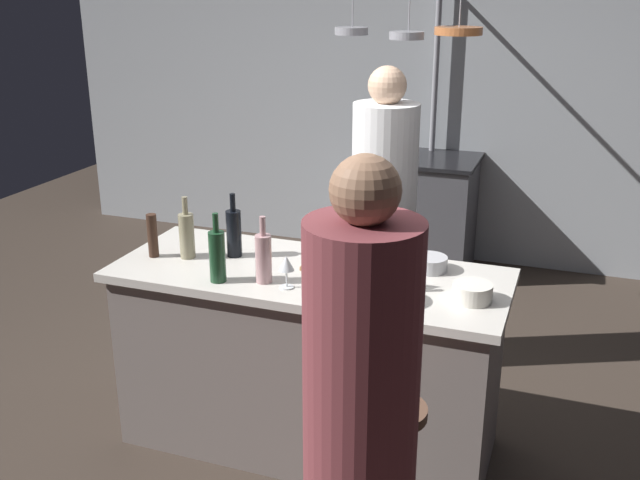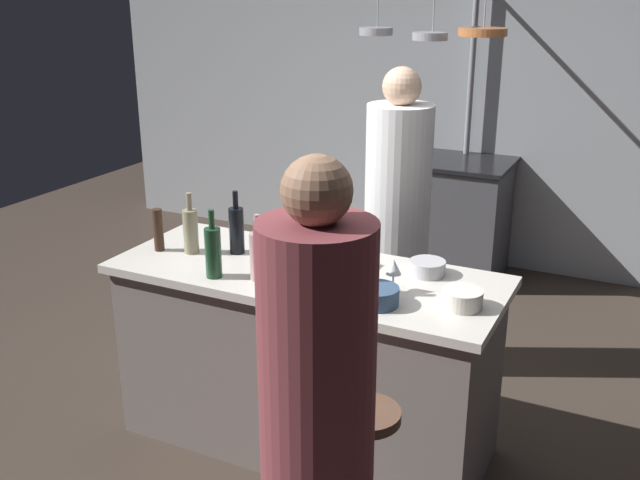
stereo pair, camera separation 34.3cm
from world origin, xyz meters
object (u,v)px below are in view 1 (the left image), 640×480
(wine_bottle_amber, at_px, (351,266))
(wine_bottle_dark, at_px, (234,232))
(wine_bottle_rose, at_px, (263,257))
(mixing_bowl_steel, at_px, (429,263))
(wine_bottle_white, at_px, (187,235))
(mixing_bowl_ceramic, at_px, (472,292))
(bar_stool_right, at_px, (390,477))
(mixing_bowl_blue, at_px, (388,293))
(stove_range, at_px, (422,214))
(pepper_mill, at_px, (153,236))
(wine_glass_by_chef, at_px, (402,265))
(chef, at_px, (383,232))
(cutting_board, at_px, (341,265))
(wine_glass_near_right_guest, at_px, (286,265))
(wine_bottle_green, at_px, (217,255))
(guest_right, at_px, (360,438))

(wine_bottle_amber, height_order, wine_bottle_dark, wine_bottle_amber)
(wine_bottle_rose, xyz_separation_m, mixing_bowl_steel, (0.65, 0.38, -0.08))
(wine_bottle_white, relative_size, wine_bottle_rose, 1.00)
(mixing_bowl_ceramic, bearing_deg, bar_stool_right, -108.86)
(mixing_bowl_blue, bearing_deg, mixing_bowl_steel, 77.97)
(stove_range, distance_m, wine_bottle_rose, 2.70)
(pepper_mill, relative_size, mixing_bowl_steel, 1.29)
(pepper_mill, xyz_separation_m, wine_glass_by_chef, (1.20, 0.03, 0.00))
(stove_range, bearing_deg, pepper_mill, -106.79)
(chef, distance_m, cutting_board, 0.84)
(bar_stool_right, bearing_deg, wine_glass_near_right_guest, 144.69)
(bar_stool_right, relative_size, wine_bottle_green, 2.18)
(mixing_bowl_ceramic, xyz_separation_m, mixing_bowl_blue, (-0.32, -0.13, 0.00))
(mixing_bowl_ceramic, bearing_deg, wine_bottle_dark, 173.16)
(stove_range, distance_m, mixing_bowl_steel, 2.36)
(stove_range, bearing_deg, wine_glass_near_right_guest, -90.47)
(wine_bottle_amber, bearing_deg, wine_glass_by_chef, 34.59)
(wine_bottle_amber, bearing_deg, stove_range, 95.59)
(wine_bottle_rose, relative_size, mixing_bowl_steel, 1.84)
(mixing_bowl_steel, bearing_deg, wine_bottle_white, -168.31)
(wine_bottle_green, distance_m, wine_glass_by_chef, 0.80)
(wine_bottle_dark, bearing_deg, cutting_board, 4.15)
(chef, height_order, wine_bottle_rose, chef)
(wine_bottle_amber, bearing_deg, wine_bottle_green, -173.44)
(guest_right, height_order, cutting_board, guest_right)
(guest_right, relative_size, wine_bottle_rose, 5.68)
(wine_bottle_green, bearing_deg, pepper_mill, 158.76)
(pepper_mill, distance_m, wine_glass_by_chef, 1.20)
(bar_stool_right, xyz_separation_m, mixing_bowl_blue, (-0.13, 0.42, 0.56))
(pepper_mill, relative_size, wine_bottle_rose, 0.70)
(stove_range, height_order, cutting_board, cutting_board)
(wine_bottle_green, height_order, wine_glass_by_chef, wine_bottle_green)
(cutting_board, bearing_deg, bar_stool_right, -58.58)
(wine_bottle_green, relative_size, wine_bottle_dark, 1.01)
(mixing_bowl_steel, bearing_deg, bar_stool_right, -86.54)
(wine_bottle_rose, relative_size, wine_glass_by_chef, 2.05)
(chef, distance_m, mixing_bowl_ceramic, 1.21)
(wine_glass_by_chef, bearing_deg, wine_glass_near_right_guest, -160.80)
(wine_bottle_amber, bearing_deg, chef, 98.35)
(wine_bottle_dark, distance_m, wine_glass_by_chef, 0.85)
(wine_bottle_white, xyz_separation_m, mixing_bowl_ceramic, (1.35, -0.04, -0.08))
(pepper_mill, height_order, mixing_bowl_blue, pepper_mill)
(cutting_board, bearing_deg, wine_glass_near_right_guest, -114.34)
(cutting_board, relative_size, mixing_bowl_ceramic, 1.93)
(wine_bottle_amber, bearing_deg, mixing_bowl_steel, 55.81)
(guest_right, distance_m, wine_bottle_white, 1.52)
(stove_range, bearing_deg, mixing_bowl_ceramic, -73.53)
(wine_glass_near_right_guest, relative_size, mixing_bowl_steel, 0.90)
(chef, bearing_deg, guest_right, -76.71)
(pepper_mill, xyz_separation_m, wine_bottle_green, (0.43, -0.17, 0.02))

